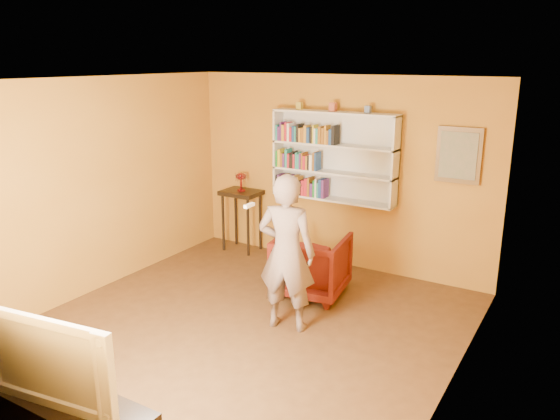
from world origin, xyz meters
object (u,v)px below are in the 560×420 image
object	(u,v)px
ruby_lustre	(241,178)
bookshelf	(335,156)
armchair	(311,265)
console_table	(241,201)
television	(57,354)
person	(287,253)

from	to	relation	value
ruby_lustre	bookshelf	bearing A→B (deg)	6.10
ruby_lustre	armchair	size ratio (longest dim) A/B	0.32
console_table	armchair	bearing A→B (deg)	-28.30
ruby_lustre	armchair	world-z (taller)	ruby_lustre
bookshelf	television	world-z (taller)	bookshelf
console_table	armchair	world-z (taller)	console_table
armchair	television	size ratio (longest dim) A/B	0.73
console_table	bookshelf	bearing A→B (deg)	6.10
ruby_lustre	person	distance (m)	2.65
bookshelf	ruby_lustre	bearing A→B (deg)	-173.90
ruby_lustre	television	distance (m)	4.77
console_table	person	xyz separation A→B (m)	(1.89, -1.85, 0.09)
television	armchair	bearing A→B (deg)	79.60
ruby_lustre	television	xyz separation A→B (m)	(1.55, -4.50, -0.27)
console_table	television	bearing A→B (deg)	-71.01
bookshelf	person	size ratio (longest dim) A/B	1.03
ruby_lustre	armchair	bearing A→B (deg)	-28.30
ruby_lustre	person	xyz separation A→B (m)	(1.89, -1.85, -0.27)
console_table	ruby_lustre	world-z (taller)	ruby_lustre
console_table	ruby_lustre	size ratio (longest dim) A/B	3.45
bookshelf	television	size ratio (longest dim) A/B	1.51
person	console_table	bearing A→B (deg)	-56.34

